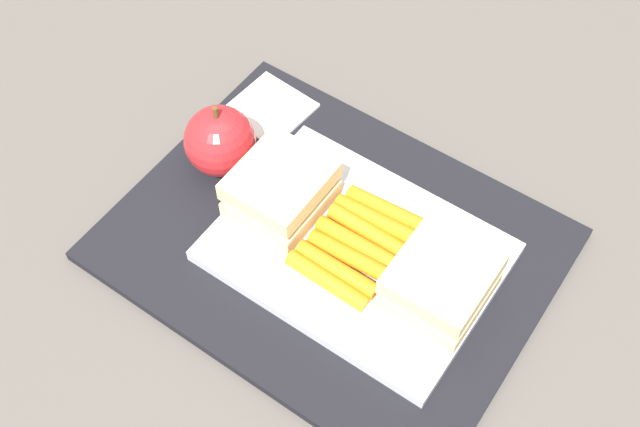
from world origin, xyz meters
The scene contains 8 objects.
ground_plane centered at (0.00, 0.00, 0.00)m, with size 2.40×2.40×0.00m, color #56514C.
lunchbag_mat centered at (0.00, 0.00, 0.01)m, with size 0.36×0.28×0.01m, color black.
food_tray centered at (-0.03, 0.00, 0.02)m, with size 0.23×0.17×0.01m, color white.
sandwich_half_left centered at (-0.10, 0.00, 0.04)m, with size 0.07×0.08×0.04m.
sandwich_half_right centered at (0.05, 0.00, 0.04)m, with size 0.07×0.08×0.04m.
carrot_sticks_bundle centered at (-0.03, 0.00, 0.03)m, with size 0.08×0.10×0.02m.
apple centered at (0.13, -0.01, 0.04)m, with size 0.06×0.06×0.08m.
paper_napkin centered at (0.14, -0.09, 0.01)m, with size 0.07×0.07×0.00m, color white.
Camera 1 is at (-0.20, 0.31, 0.58)m, focal length 44.33 mm.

